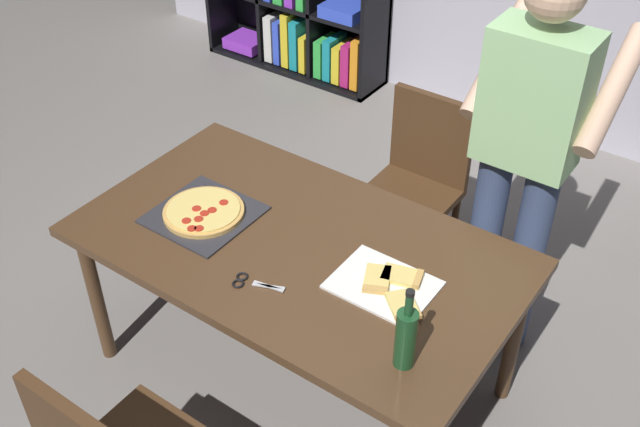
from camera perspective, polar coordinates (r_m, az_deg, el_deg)
The scene contains 8 objects.
ground_plane at distance 3.43m, azimuth -1.48°, elevation -11.88°, with size 12.00×12.00×0.00m, color gray.
dining_table at distance 2.95m, azimuth -1.69°, elevation -3.30°, with size 1.71×0.98×0.75m.
chair_far_side at distance 3.71m, azimuth 7.41°, elevation 2.88°, with size 0.42×0.42×0.90m.
person_serving_pizza at distance 3.09m, azimuth 15.27°, elevation 4.81°, with size 0.55×0.54×1.75m.
pepperoni_pizza_on_tray at distance 3.06m, azimuth -8.74°, elevation 0.07°, with size 0.38×0.38×0.04m.
pizza_slices_on_towel at distance 2.71m, azimuth 5.17°, elevation -5.48°, with size 0.38×0.28×0.03m.
wine_bottle at distance 2.40m, azimuth 6.48°, elevation -9.22°, with size 0.07×0.07×0.32m.
kitchen_scissors at distance 2.74m, azimuth -5.27°, elevation -5.18°, with size 0.20×0.11×0.01m.
Camera 1 is at (1.35, -1.76, 2.62)m, focal length 42.51 mm.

